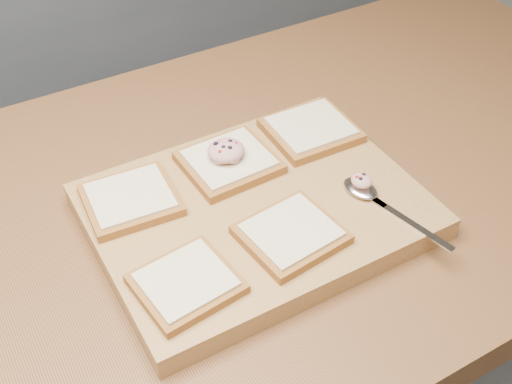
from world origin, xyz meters
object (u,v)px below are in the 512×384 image
spoon (368,193)px  cutting_board (256,211)px  tuna_salad_dollop (226,150)px  bread_far_center (229,162)px

spoon → cutting_board: bearing=154.4°
tuna_salad_dollop → spoon: (0.14, -0.16, -0.03)m
cutting_board → tuna_salad_dollop: size_ratio=8.14×
bread_far_center → cutting_board: bearing=-92.5°
cutting_board → bread_far_center: (0.00, 0.09, 0.03)m
tuna_salad_dollop → bread_far_center: bearing=-16.8°
bread_far_center → spoon: 0.21m
cutting_board → spoon: (0.14, -0.07, 0.02)m
bread_far_center → spoon: bread_far_center is taller
bread_far_center → spoon: (0.14, -0.16, -0.00)m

